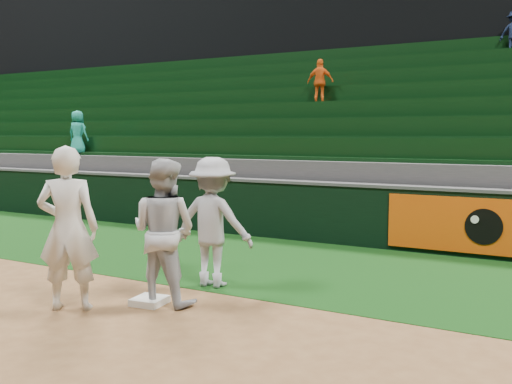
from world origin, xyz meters
TOP-DOWN VIEW (x-y plane):
  - ground at (0.00, 0.00)m, footprint 70.00×70.00m
  - foul_grass at (0.00, 3.00)m, footprint 36.00×4.20m
  - upper_deck at (0.00, 17.45)m, footprint 40.00×12.00m
  - first_base at (-0.06, 0.05)m, footprint 0.44×0.44m
  - first_baseman at (-0.81, -0.60)m, footprint 0.91×0.82m
  - baserunner at (0.08, 0.19)m, footprint 0.98×0.78m
  - base_coach at (0.18, 1.21)m, footprint 1.28×0.81m
  - field_wall at (0.03, 5.20)m, footprint 36.00×0.45m
  - stadium_seating at (-0.00, 8.97)m, footprint 36.00×5.95m

SIDE VIEW (x-z plane):
  - ground at x=0.00m, z-range 0.00..0.00m
  - foul_grass at x=0.00m, z-range 0.00..0.01m
  - first_base at x=-0.06m, z-range 0.00..0.09m
  - field_wall at x=0.03m, z-range 0.01..1.26m
  - base_coach at x=0.18m, z-range 0.01..1.90m
  - baserunner at x=0.08m, z-range 0.00..1.91m
  - first_baseman at x=-0.81m, z-range 0.00..2.09m
  - stadium_seating at x=0.00m, z-range -1.02..4.41m
  - upper_deck at x=0.00m, z-range 0.00..12.00m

